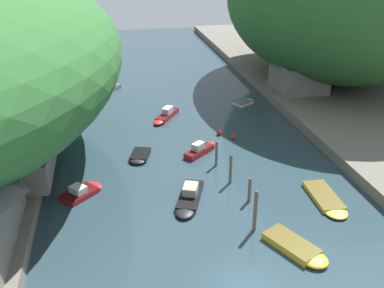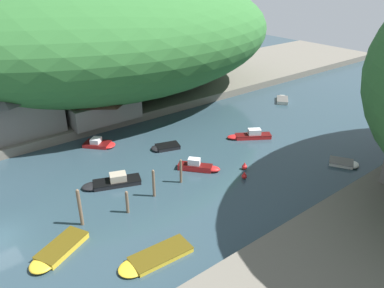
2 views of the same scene
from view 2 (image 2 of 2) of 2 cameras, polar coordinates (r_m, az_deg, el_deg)
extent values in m
plane|color=#283D47|center=(49.72, 7.92, -0.06)|extent=(130.00, 130.00, 0.00)
cube|color=#666056|center=(68.63, -7.76, 7.93)|extent=(22.00, 120.00, 1.23)
ellipsoid|color=#2D662D|center=(65.34, -11.87, 16.12)|extent=(41.62, 58.27, 19.55)
cube|color=slate|center=(54.01, -27.09, 3.79)|extent=(7.76, 13.92, 5.14)
cube|color=slate|center=(55.84, -13.92, 5.34)|extent=(7.31, 9.92, 2.83)
pyramid|color=brown|center=(55.11, -14.17, 7.54)|extent=(7.89, 10.71, 1.69)
cube|color=gold|center=(31.82, -4.74, -16.44)|extent=(2.42, 5.09, 0.40)
ellipsoid|color=gold|center=(31.01, -8.90, -18.10)|extent=(2.19, 2.60, 0.40)
cube|color=#4C3E0E|center=(31.67, -4.76, -16.16)|extent=(2.47, 5.19, 0.03)
cube|color=black|center=(48.24, -3.74, -0.41)|extent=(2.62, 3.31, 0.44)
ellipsoid|color=black|center=(47.89, -5.39, -0.68)|extent=(2.11, 1.90, 0.44)
cube|color=black|center=(48.13, -3.75, -0.15)|extent=(2.68, 3.38, 0.03)
cube|color=silver|center=(66.51, 13.60, 6.51)|extent=(3.65, 3.83, 0.50)
ellipsoid|color=silver|center=(68.15, 13.58, 6.98)|extent=(2.45, 2.45, 0.50)
cube|color=#504E4A|center=(66.42, 13.62, 6.72)|extent=(3.72, 3.91, 0.03)
cube|color=red|center=(51.60, 9.29, 1.17)|extent=(3.77, 4.76, 0.51)
ellipsoid|color=red|center=(51.08, 6.70, 1.07)|extent=(2.42, 2.73, 0.51)
cube|color=#450A0A|center=(51.49, 9.31, 1.44)|extent=(3.84, 4.85, 0.03)
cube|color=silver|center=(51.37, 9.50, 1.84)|extent=(1.73, 1.93, 0.81)
cube|color=black|center=(41.34, -11.35, -5.75)|extent=(3.48, 5.28, 0.46)
ellipsoid|color=black|center=(41.27, -14.77, -6.20)|extent=(2.51, 2.94, 0.46)
cube|color=black|center=(41.22, -11.37, -5.46)|extent=(3.55, 5.39, 0.03)
cube|color=#9E937F|center=(41.03, -11.21, -4.97)|extent=(1.82, 2.08, 0.80)
cube|color=gold|center=(34.06, -19.17, -14.60)|extent=(3.78, 4.81, 0.53)
ellipsoid|color=gold|center=(33.01, -21.80, -16.63)|extent=(2.71, 2.82, 0.53)
cube|color=#4C3E0E|center=(33.88, -19.24, -14.23)|extent=(3.86, 4.90, 0.03)
cube|color=silver|center=(47.85, 21.78, -2.65)|extent=(3.31, 3.10, 0.37)
ellipsoid|color=silver|center=(47.93, 23.33, -2.90)|extent=(2.12, 2.35, 0.37)
cube|color=#504E4A|center=(47.76, 21.82, -2.43)|extent=(3.37, 3.16, 0.03)
cube|color=red|center=(50.36, -14.26, -0.04)|extent=(3.76, 3.68, 0.40)
ellipsoid|color=red|center=(49.76, -12.55, -0.18)|extent=(2.49, 2.52, 0.40)
cube|color=#450A0A|center=(50.27, -14.28, 0.18)|extent=(3.84, 3.75, 0.03)
cube|color=silver|center=(50.18, -14.43, 0.51)|extent=(1.79, 1.81, 0.67)
cube|color=red|center=(43.26, 0.48, -3.54)|extent=(3.77, 3.44, 0.60)
ellipsoid|color=red|center=(42.97, 3.02, -3.80)|extent=(2.24, 2.14, 0.60)
cube|color=#450A0A|center=(43.11, 0.48, -3.18)|extent=(3.84, 3.51, 0.03)
cube|color=silver|center=(42.94, 0.32, -2.72)|extent=(1.60, 1.53, 0.79)
cylinder|color=brown|center=(35.38, -16.70, -9.36)|extent=(0.31, 0.31, 3.59)
sphere|color=brown|center=(34.37, -17.09, -6.82)|extent=(0.28, 0.28, 0.28)
cylinder|color=brown|center=(36.35, -9.85, -8.81)|extent=(0.30, 0.30, 2.22)
sphere|color=brown|center=(35.71, -9.99, -7.27)|extent=(0.27, 0.27, 0.27)
cylinder|color=brown|center=(38.16, -5.86, -6.07)|extent=(0.29, 0.29, 2.91)
sphere|color=brown|center=(37.38, -5.96, -4.11)|extent=(0.26, 0.26, 0.26)
cylinder|color=brown|center=(40.33, -1.71, -4.25)|extent=(0.28, 0.28, 2.64)
sphere|color=brown|center=(39.66, -1.73, -2.53)|extent=(0.25, 0.25, 0.25)
sphere|color=red|center=(43.69, 8.00, -3.49)|extent=(0.61, 0.61, 0.61)
cone|color=red|center=(43.47, 8.04, -2.97)|extent=(0.31, 0.31, 0.31)
sphere|color=red|center=(41.91, 7.95, -4.89)|extent=(0.58, 0.58, 0.58)
cone|color=red|center=(41.69, 7.99, -4.37)|extent=(0.29, 0.29, 0.29)
cylinder|color=#282D3D|center=(56.27, -9.59, 4.83)|extent=(0.13, 0.13, 0.85)
cylinder|color=#282D3D|center=(56.39, -9.47, 4.89)|extent=(0.13, 0.13, 0.85)
cube|color=gold|center=(56.07, -9.58, 5.56)|extent=(0.34, 0.43, 0.62)
sphere|color=tan|center=(55.93, -9.61, 5.97)|extent=(0.22, 0.22, 0.22)
cylinder|color=#282D3D|center=(52.24, -24.78, 1.00)|extent=(0.13, 0.13, 0.85)
cylinder|color=#282D3D|center=(52.25, -24.58, 1.04)|extent=(0.13, 0.13, 0.85)
cube|color=#2D2D33|center=(51.97, -24.83, 1.75)|extent=(0.27, 0.40, 0.62)
sphere|color=beige|center=(51.81, -24.91, 2.18)|extent=(0.22, 0.22, 0.22)
camera|label=1|loc=(42.59, -65.66, 11.57)|focal=40.00mm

